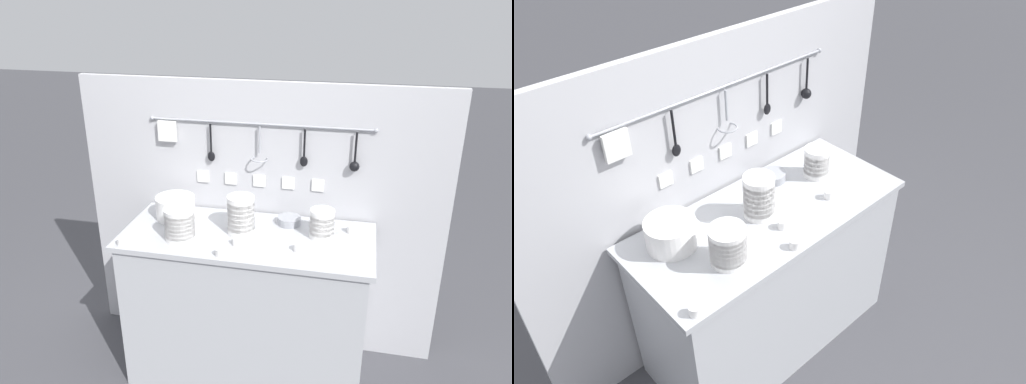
% 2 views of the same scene
% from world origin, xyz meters
% --- Properties ---
extents(ground_plane, '(20.00, 20.00, 0.00)m').
position_xyz_m(ground_plane, '(0.00, 0.00, 0.00)').
color(ground_plane, '#424247').
extents(counter, '(1.37, 0.60, 0.92)m').
position_xyz_m(counter, '(0.00, 0.00, 0.46)').
color(counter, '#ADAFB5').
rests_on(counter, ground).
extents(back_wall, '(2.17, 0.11, 1.69)m').
position_xyz_m(back_wall, '(-0.00, 0.33, 0.85)').
color(back_wall, '#B2B2B7').
rests_on(back_wall, ground).
extents(bowl_stack_wide_centre, '(0.15, 0.15, 0.22)m').
position_xyz_m(bowl_stack_wide_centre, '(-0.04, 0.02, 1.02)').
color(bowl_stack_wide_centre, white).
rests_on(bowl_stack_wide_centre, counter).
extents(bowl_stack_short_front, '(0.13, 0.13, 0.16)m').
position_xyz_m(bowl_stack_short_front, '(0.40, 0.06, 1.00)').
color(bowl_stack_short_front, white).
rests_on(bowl_stack_short_front, counter).
extents(bowl_stack_tall_left, '(0.16, 0.16, 0.18)m').
position_xyz_m(bowl_stack_tall_left, '(-0.34, -0.12, 1.00)').
color(bowl_stack_tall_left, white).
rests_on(bowl_stack_tall_left, counter).
extents(plate_stack, '(0.23, 0.23, 0.13)m').
position_xyz_m(plate_stack, '(-0.46, 0.12, 0.98)').
color(plate_stack, white).
rests_on(plate_stack, counter).
extents(steel_mixing_bowl, '(0.13, 0.13, 0.04)m').
position_xyz_m(steel_mixing_bowl, '(0.20, 0.18, 0.94)').
color(steel_mixing_bowl, '#93969E').
rests_on(steel_mixing_bowl, counter).
extents(cup_front_right, '(0.05, 0.05, 0.04)m').
position_xyz_m(cup_front_right, '(-0.08, -0.25, 0.94)').
color(cup_front_right, white).
rests_on(cup_front_right, counter).
extents(cup_edge_far, '(0.05, 0.05, 0.04)m').
position_xyz_m(cup_edge_far, '(-0.61, -0.25, 0.94)').
color(cup_edge_far, white).
rests_on(cup_edge_far, counter).
extents(cup_by_caddy, '(0.05, 0.05, 0.04)m').
position_xyz_m(cup_by_caddy, '(0.55, 0.15, 0.94)').
color(cup_by_caddy, white).
rests_on(cup_by_caddy, counter).
extents(cup_front_left, '(0.05, 0.05, 0.04)m').
position_xyz_m(cup_front_left, '(0.30, -0.12, 0.94)').
color(cup_front_left, white).
rests_on(cup_front_left, counter).
extents(cup_mid_row, '(0.05, 0.05, 0.04)m').
position_xyz_m(cup_mid_row, '(-0.03, -0.12, 0.94)').
color(cup_mid_row, white).
rests_on(cup_mid_row, counter).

